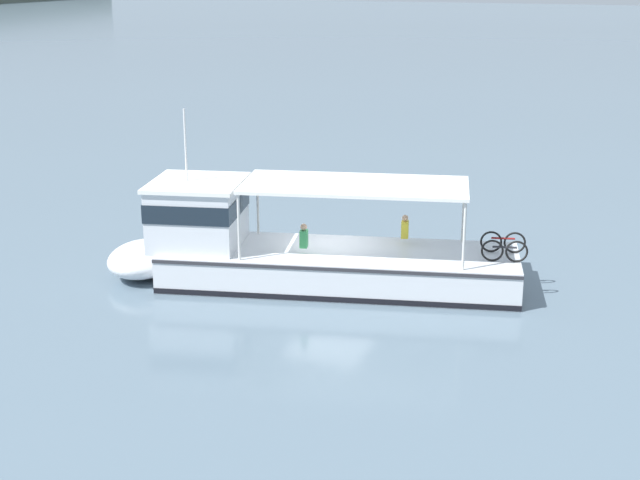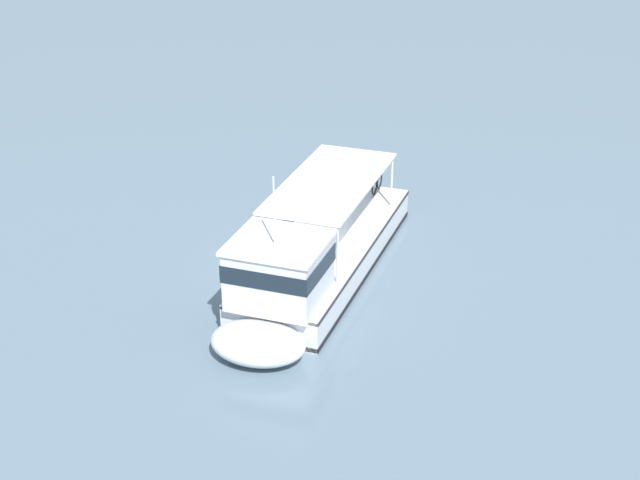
% 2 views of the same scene
% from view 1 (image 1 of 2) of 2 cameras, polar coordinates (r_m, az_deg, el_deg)
% --- Properties ---
extents(ground_plane, '(400.00, 400.00, 0.00)m').
position_cam_1_polar(ground_plane, '(29.15, 0.62, -2.15)').
color(ground_plane, slate).
extents(ferry_main, '(6.02, 13.07, 5.32)m').
position_cam_1_polar(ferry_main, '(28.18, -2.05, -0.66)').
color(ferry_main, silver).
rests_on(ferry_main, ground).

